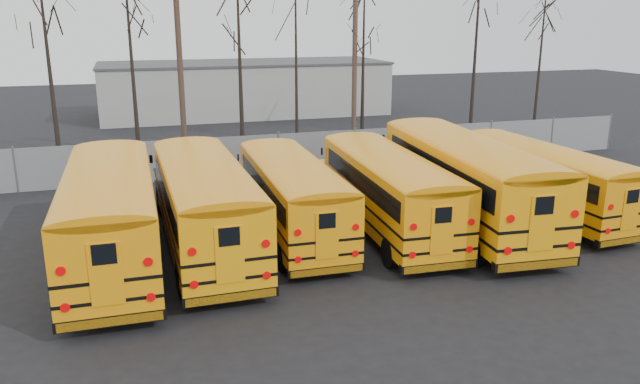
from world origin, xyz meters
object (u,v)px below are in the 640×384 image
object	(u,v)px
bus_f	(540,174)
utility_pole_left	(180,69)
bus_a	(110,207)
bus_b	(204,197)
bus_c	(291,190)
bus_d	(386,184)
utility_pole_right	(355,67)
bus_e	(463,173)

from	to	relation	value
bus_f	utility_pole_left	world-z (taller)	utility_pole_left
bus_a	bus_b	xyz separation A→B (m)	(2.94, 0.37, -0.05)
bus_c	bus_b	bearing A→B (deg)	-168.17
bus_d	utility_pole_right	xyz separation A→B (m)	(3.85, 13.95, 3.06)
bus_e	bus_f	distance (m)	3.58
bus_c	bus_d	xyz separation A→B (m)	(3.42, -0.55, 0.08)
bus_e	bus_f	world-z (taller)	bus_e
bus_a	bus_e	bearing A→B (deg)	1.27
bus_d	bus_b	bearing A→B (deg)	-176.88
bus_c	bus_e	bearing A→B (deg)	-5.43
utility_pole_right	bus_f	bearing A→B (deg)	-80.29
bus_d	bus_f	bearing A→B (deg)	2.84
bus_f	utility_pole_left	bearing A→B (deg)	129.69
utility_pole_left	bus_e	bearing A→B (deg)	-56.41
bus_f	utility_pole_left	distance (m)	18.64
bus_c	bus_f	bearing A→B (deg)	-1.88
bus_a	bus_c	bearing A→B (deg)	9.23
bus_b	bus_d	size ratio (longest dim) A/B	1.04
bus_c	utility_pole_right	bearing A→B (deg)	62.75
bus_c	bus_d	world-z (taller)	bus_d
bus_d	utility_pole_left	size ratio (longest dim) A/B	1.11
bus_f	utility_pole_right	distance (m)	14.54
bus_b	utility_pole_right	size ratio (longest dim) A/B	1.20
bus_d	utility_pole_left	distance (m)	15.06
bus_a	bus_f	size ratio (longest dim) A/B	1.13
utility_pole_right	bus_a	bearing A→B (deg)	-134.05
bus_a	bus_f	bearing A→B (deg)	1.79
bus_d	utility_pole_left	world-z (taller)	utility_pole_left
bus_a	bus_d	world-z (taller)	bus_a
bus_a	utility_pole_right	bearing A→B (deg)	47.39
bus_b	bus_c	xyz separation A→B (m)	(3.13, 0.59, -0.17)
bus_a	bus_d	size ratio (longest dim) A/B	1.07
bus_c	bus_f	world-z (taller)	bus_c
bus_d	utility_pole_right	world-z (taller)	utility_pole_right
bus_e	bus_c	bearing A→B (deg)	177.76
bus_e	utility_pole_right	distance (m)	14.45
bus_d	bus_e	size ratio (longest dim) A/B	0.88
bus_c	bus_d	size ratio (longest dim) A/B	0.95
bus_a	bus_c	distance (m)	6.15
bus_e	bus_a	bearing A→B (deg)	-174.62
utility_pole_left	utility_pole_right	size ratio (longest dim) A/B	1.03
bus_d	bus_f	size ratio (longest dim) A/B	1.05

